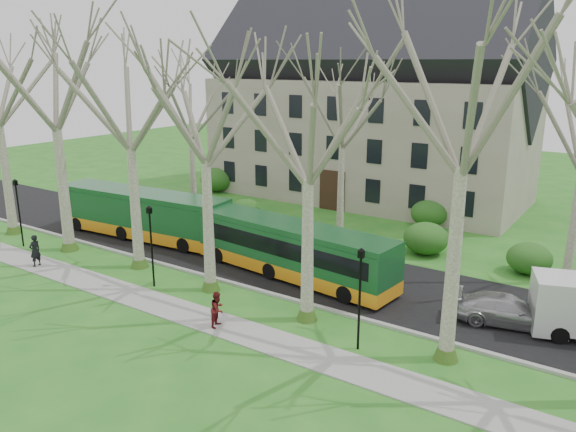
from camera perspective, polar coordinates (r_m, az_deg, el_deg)
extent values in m
plane|color=#267220|center=(27.61, -3.23, -9.15)|extent=(120.00, 120.00, 0.00)
cube|color=gray|center=(25.85, -6.63, -10.96)|extent=(70.00, 2.00, 0.06)
cube|color=black|center=(31.80, 2.77, -5.67)|extent=(80.00, 8.00, 0.06)
cube|color=#A5A39E|center=(28.68, -1.41, -7.99)|extent=(80.00, 0.25, 0.14)
cube|color=gray|center=(49.24, 8.08, 7.75)|extent=(26.00, 12.00, 10.00)
cylinder|color=black|center=(39.42, -25.61, -0.01)|extent=(0.10, 0.10, 4.00)
cube|color=black|center=(38.96, -25.97, 3.04)|extent=(0.22, 0.22, 0.30)
cylinder|color=black|center=(30.01, -13.67, -3.42)|extent=(0.10, 0.10, 4.00)
cube|color=black|center=(29.40, -13.93, 0.55)|extent=(0.22, 0.22, 0.30)
cylinder|color=black|center=(23.12, 7.26, -8.89)|extent=(0.10, 0.10, 4.00)
cube|color=black|center=(22.32, 7.45, -3.86)|extent=(0.22, 0.22, 0.30)
ellipsoid|color=#19591E|center=(45.90, -10.21, 2.02)|extent=(2.60, 2.60, 2.00)
ellipsoid|color=#19591E|center=(42.05, -4.30, 0.98)|extent=(2.60, 2.60, 2.00)
ellipsoid|color=#19591E|center=(35.46, 13.84, -2.20)|extent=(2.60, 2.60, 2.00)
ellipsoid|color=#19591E|center=(34.03, 23.34, -3.80)|extent=(2.60, 2.60, 2.00)
ellipsoid|color=#19591E|center=(51.53, -7.20, 3.61)|extent=(2.60, 2.60, 2.00)
ellipsoid|color=#19591E|center=(41.54, 14.15, 0.37)|extent=(2.60, 2.60, 2.00)
imported|color=#A2A2A6|center=(27.29, 21.40, -8.90)|extent=(4.89, 2.94, 1.33)
imported|color=black|center=(35.37, -24.31, -3.22)|extent=(0.49, 0.71, 1.86)
imported|color=maroon|center=(25.41, -7.15, -9.36)|extent=(0.78, 0.91, 1.62)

